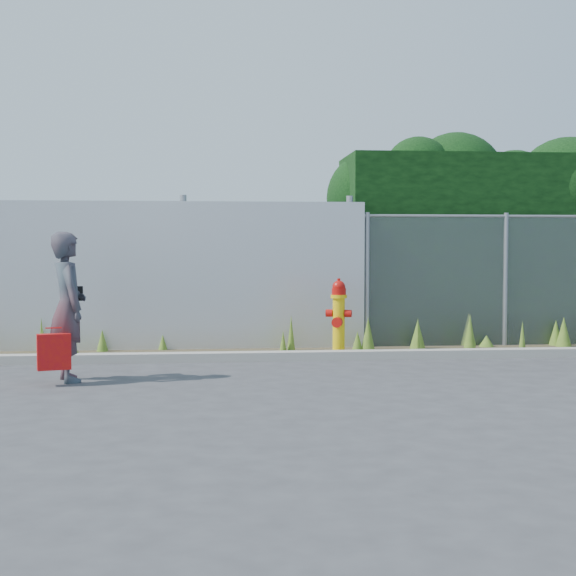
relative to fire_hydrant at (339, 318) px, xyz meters
The scene contains 10 objects.
ground 2.36m from the fire_hydrant, 102.56° to the right, with size 80.00×80.00×0.00m, color #3A3A3D.
curb 0.82m from the fire_hydrant, 138.38° to the right, with size 16.00×0.22×0.12m, color #9B958C.
weed_strip 0.63m from the fire_hydrant, 140.71° to the left, with size 16.00×1.36×0.53m.
corrugated_fence 3.87m from the fire_hydrant, 168.49° to the left, with size 8.50×0.21×2.30m.
chainlink_fence 3.86m from the fire_hydrant, 11.40° to the left, with size 6.50×0.07×2.05m.
hedge 4.59m from the fire_hydrant, 24.51° to the left, with size 7.59×1.97×3.64m.
fire_hydrant is the anchor object (origin of this frame).
woman 3.90m from the fire_hydrant, 151.35° to the right, with size 0.62×0.41×1.70m, color #0F5762.
red_tote_bag 4.13m from the fire_hydrant, 148.42° to the right, with size 0.36×0.13×0.47m.
black_shoulder_bag 3.80m from the fire_hydrant, 154.44° to the right, with size 0.23×0.09×0.17m.
Camera 1 is at (-1.27, -8.90, 1.54)m, focal length 50.00 mm.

